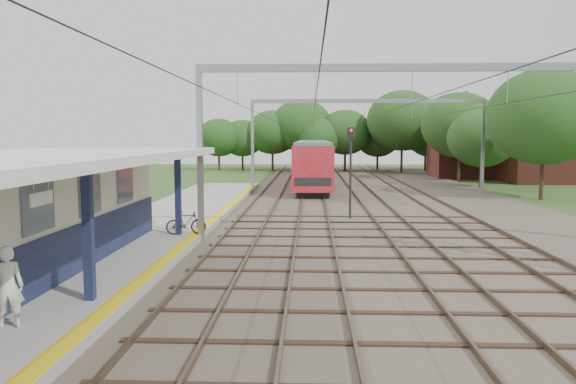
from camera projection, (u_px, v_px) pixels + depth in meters
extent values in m
cube|color=#473D33|center=(381.00, 201.00, 36.87)|extent=(18.00, 90.00, 0.10)
cube|color=gray|center=(131.00, 243.00, 21.41)|extent=(5.00, 52.00, 0.35)
cube|color=yellow|center=(190.00, 239.00, 21.30)|extent=(0.45, 52.00, 0.01)
cube|color=#131A3C|center=(52.00, 261.00, 14.36)|extent=(0.06, 18.00, 1.40)
cube|color=slate|center=(50.00, 203.00, 14.21)|extent=(0.05, 16.00, 1.30)
cube|color=#131A3C|center=(88.00, 233.00, 13.22)|extent=(0.22, 0.22, 3.20)
cube|color=#131A3C|center=(178.00, 194.00, 22.17)|extent=(0.22, 0.22, 3.20)
cube|color=silver|center=(6.00, 160.00, 13.13)|extent=(6.40, 20.00, 0.24)
cube|color=white|center=(42.00, 199.00, 11.13)|extent=(0.06, 0.85, 0.26)
cube|color=brown|center=(257.00, 198.00, 37.19)|extent=(0.07, 88.00, 0.15)
cube|color=brown|center=(278.00, 198.00, 37.13)|extent=(0.07, 88.00, 0.15)
cube|color=brown|center=(302.00, 198.00, 37.07)|extent=(0.07, 88.00, 0.15)
cube|color=brown|center=(324.00, 198.00, 37.01)|extent=(0.07, 88.00, 0.15)
cube|color=brown|center=(358.00, 199.00, 36.92)|extent=(0.07, 88.00, 0.15)
cube|color=brown|center=(380.00, 199.00, 36.86)|extent=(0.07, 88.00, 0.15)
cube|color=brown|center=(413.00, 199.00, 36.78)|extent=(0.07, 88.00, 0.15)
cube|color=brown|center=(435.00, 199.00, 36.72)|extent=(0.07, 88.00, 0.15)
cube|color=gray|center=(200.00, 155.00, 21.98)|extent=(0.22, 0.22, 7.00)
cube|color=gray|center=(420.00, 67.00, 21.31)|extent=(17.00, 0.20, 0.30)
cube|color=gray|center=(253.00, 147.00, 41.87)|extent=(0.22, 0.22, 7.00)
cube|color=gray|center=(483.00, 147.00, 41.19)|extent=(0.22, 0.22, 7.00)
cube|color=gray|center=(367.00, 101.00, 41.20)|extent=(17.00, 0.20, 0.30)
cylinder|color=black|center=(267.00, 117.00, 36.64)|extent=(0.02, 88.00, 0.02)
cylinder|color=black|center=(313.00, 117.00, 36.52)|extent=(0.02, 88.00, 0.02)
cylinder|color=black|center=(370.00, 117.00, 36.37)|extent=(0.02, 88.00, 0.02)
cylinder|color=black|center=(426.00, 117.00, 36.23)|extent=(0.02, 88.00, 0.02)
cylinder|color=#382619|center=(234.00, 160.00, 68.12)|extent=(0.28, 0.28, 2.88)
ellipsoid|color=#1F4217|center=(233.00, 131.00, 67.78)|extent=(6.72, 6.72, 5.76)
cylinder|color=#382619|center=(284.00, 161.00, 69.89)|extent=(0.28, 0.28, 2.52)
ellipsoid|color=#1F4217|center=(284.00, 136.00, 69.59)|extent=(5.88, 5.88, 5.04)
cylinder|color=#382619|center=(333.00, 159.00, 66.63)|extent=(0.28, 0.28, 3.24)
ellipsoid|color=#1F4217|center=(333.00, 125.00, 66.24)|extent=(7.56, 7.56, 6.48)
cylinder|color=#382619|center=(382.00, 160.00, 68.41)|extent=(0.28, 0.28, 2.70)
ellipsoid|color=#1F4217|center=(382.00, 133.00, 68.08)|extent=(6.30, 6.30, 5.40)
cylinder|color=#382619|center=(502.00, 174.00, 44.29)|extent=(0.28, 0.28, 2.52)
ellipsoid|color=#1F4217|center=(504.00, 135.00, 43.99)|extent=(5.88, 5.88, 5.04)
cylinder|color=#382619|center=(456.00, 163.00, 60.16)|extent=(0.28, 0.28, 2.88)
ellipsoid|color=#1F4217|center=(457.00, 130.00, 59.82)|extent=(6.72, 6.72, 5.76)
cube|color=brown|center=(545.00, 158.00, 51.89)|extent=(7.00, 6.00, 4.50)
cube|color=maroon|center=(546.00, 124.00, 51.58)|extent=(4.99, 6.12, 4.99)
cube|color=brown|center=(472.00, 154.00, 58.03)|extent=(8.00, 6.00, 5.00)
cube|color=maroon|center=(473.00, 120.00, 57.70)|extent=(5.52, 6.12, 5.52)
imported|color=silver|center=(7.00, 287.00, 11.32)|extent=(0.74, 0.63, 1.71)
imported|color=black|center=(186.00, 223.00, 22.27)|extent=(1.64, 0.77, 0.95)
cube|color=black|center=(312.00, 185.00, 45.58)|extent=(2.25, 16.08, 0.44)
cube|color=#A71922|center=(313.00, 163.00, 45.40)|extent=(2.82, 17.48, 3.05)
cube|color=black|center=(313.00, 160.00, 45.37)|extent=(2.86, 16.08, 0.87)
cube|color=slate|center=(313.00, 143.00, 45.24)|extent=(2.59, 17.48, 0.28)
cube|color=black|center=(312.00, 171.00, 63.55)|extent=(2.25, 16.08, 0.44)
cube|color=#A71922|center=(312.00, 156.00, 63.38)|extent=(2.82, 17.48, 3.05)
cube|color=black|center=(312.00, 153.00, 63.35)|extent=(2.86, 16.08, 0.87)
cube|color=slate|center=(312.00, 141.00, 63.22)|extent=(2.59, 17.48, 0.28)
cylinder|color=black|center=(350.00, 178.00, 28.24)|extent=(0.15, 0.15, 4.30)
cube|color=black|center=(351.00, 133.00, 28.02)|extent=(0.37, 0.29, 0.59)
sphere|color=red|center=(351.00, 130.00, 27.91)|extent=(0.15, 0.15, 0.15)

